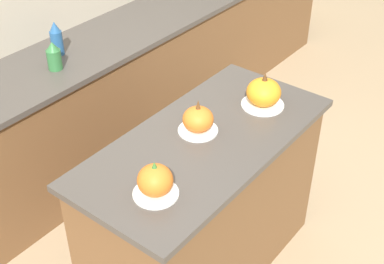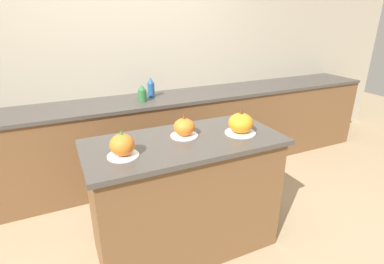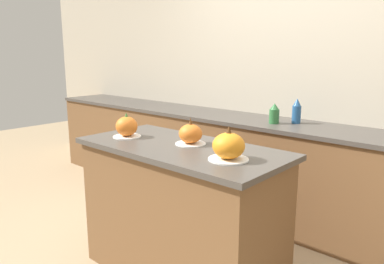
% 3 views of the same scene
% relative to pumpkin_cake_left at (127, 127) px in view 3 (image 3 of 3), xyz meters
% --- Properties ---
extents(wall_back, '(8.00, 0.06, 2.50)m').
position_rel_pumpkin_cake_left_xyz_m(wall_back, '(0.45, 1.61, 0.25)').
color(wall_back, '#B2A893').
rests_on(wall_back, ground_plane).
extents(kitchen_island, '(1.40, 0.67, 0.93)m').
position_rel_pumpkin_cake_left_xyz_m(kitchen_island, '(0.45, 0.08, -0.53)').
color(kitchen_island, brown).
rests_on(kitchen_island, ground_plane).
extents(back_counter, '(6.00, 0.60, 0.91)m').
position_rel_pumpkin_cake_left_xyz_m(back_counter, '(0.45, 1.28, -0.54)').
color(back_counter, brown).
rests_on(back_counter, ground_plane).
extents(pumpkin_cake_left, '(0.20, 0.20, 0.17)m').
position_rel_pumpkin_cake_left_xyz_m(pumpkin_cake_left, '(0.00, 0.00, 0.00)').
color(pumpkin_cake_left, white).
rests_on(pumpkin_cake_left, kitchen_island).
extents(pumpkin_cake_center, '(0.20, 0.20, 0.18)m').
position_rel_pumpkin_cake_left_xyz_m(pumpkin_cake_center, '(0.48, 0.14, -0.01)').
color(pumpkin_cake_center, white).
rests_on(pumpkin_cake_center, kitchen_island).
extents(pumpkin_cake_right, '(0.23, 0.23, 0.19)m').
position_rel_pumpkin_cake_left_xyz_m(pumpkin_cake_right, '(0.87, 0.02, 0.00)').
color(pumpkin_cake_right, white).
rests_on(pumpkin_cake_right, kitchen_island).
extents(bottle_tall, '(0.08, 0.08, 0.22)m').
position_rel_pumpkin_cake_left_xyz_m(bottle_tall, '(0.62, 1.35, 0.02)').
color(bottle_tall, '#235184').
rests_on(bottle_tall, back_counter).
extents(bottle_short, '(0.09, 0.09, 0.17)m').
position_rel_pumpkin_cake_left_xyz_m(bottle_short, '(0.48, 1.21, -0.00)').
color(bottle_short, '#2D6B38').
rests_on(bottle_short, back_counter).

